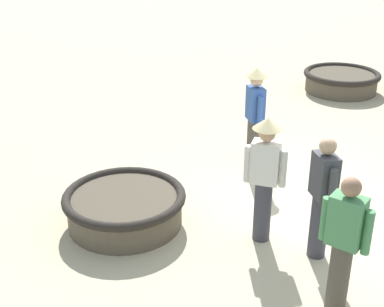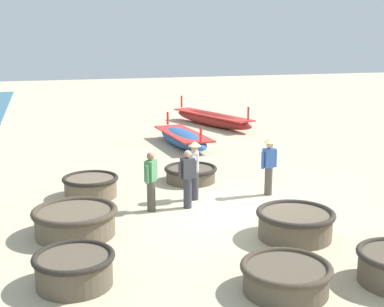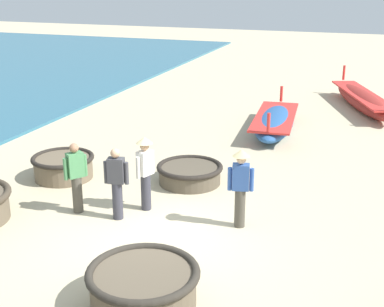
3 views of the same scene
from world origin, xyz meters
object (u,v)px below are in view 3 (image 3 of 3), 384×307
Objects in this scene: long_boat_green_hull at (275,122)px; fisherman_standing_right at (117,182)px; long_boat_ochre_hull at (362,100)px; coracle_far_right at (190,173)px; fisherman_with_hat at (241,183)px; fisherman_standing_left at (145,169)px; coracle_far_left at (63,166)px; fisherman_hauling at (76,176)px; coracle_weathered at (143,285)px.

long_boat_green_hull is 2.81× the size of fisherman_standing_right.
coracle_far_right is at bearing -111.51° from long_boat_ochre_hull.
fisherman_with_hat is 1.00× the size of fisherman_standing_left.
long_boat_ochre_hull is at bearing 69.95° from fisherman_standing_left.
fisherman_standing_right is (-0.75, -2.42, 0.58)m from coracle_far_right.
coracle_far_right is at bearing -102.03° from long_boat_green_hull.
fisherman_hauling is (1.41, -1.66, 0.51)m from coracle_far_left.
long_boat_ochre_hull is at bearing 79.70° from coracle_weathered.
fisherman_with_hat and fisherman_standing_left have the same top height.
fisherman_standing_right is (-1.81, 2.68, 0.49)m from coracle_weathered.
coracle_far_left is at bearing -166.67° from coracle_far_right.
coracle_weathered is 3.32m from fisherman_with_hat.
fisherman_standing_right is 0.94× the size of fisherman_standing_left.
coracle_weathered is 1.09× the size of coracle_far_right.
coracle_far_right is at bearing 72.73° from fisherman_standing_right.
fisherman_with_hat is (-1.90, -11.26, 0.60)m from long_boat_ochre_hull.
fisherman_standing_left is (-4.06, -11.13, 0.60)m from long_boat_ochre_hull.
coracle_far_right is 2.71m from fisherman_with_hat.
long_boat_green_hull is (1.11, 5.21, 0.07)m from coracle_far_right.
long_boat_ochre_hull is at bearing 80.42° from fisherman_with_hat.
coracle_far_right is 1.05× the size of fisherman_standing_right.
long_boat_green_hull is at bearing 77.98° from fisherman_standing_left.
fisherman_standing_left is (-2.16, 0.13, 0.00)m from fisherman_with_hat.
long_boat_green_hull is at bearing -121.91° from long_boat_ochre_hull.
coracle_far_left is 2.97m from fisherman_standing_right.
long_boat_green_hull is 2.64× the size of fisherman_standing_left.
fisherman_with_hat is at bearing 7.87° from fisherman_hauling.
long_boat_green_hull is 8.15m from fisherman_hauling.
coracle_weathered is 1.07× the size of fisherman_standing_left.
fisherman_hauling is 0.94× the size of fisherman_standing_left.
coracle_weathered is at bearing -46.06° from coracle_far_left.
fisherman_standing_right reaches higher than coracle_weathered.
fisherman_standing_left is at bearing -20.73° from coracle_far_left.
coracle_weathered is 10.31m from long_boat_green_hull.
coracle_far_left is 1.01× the size of fisherman_standing_right.
long_boat_ochre_hull is 12.94m from fisherman_hauling.
fisherman_standing_right is (-4.43, -11.76, 0.48)m from long_boat_ochre_hull.
coracle_far_left is at bearing 144.96° from fisherman_standing_right.
long_boat_green_hull reaches higher than coracle_far_left.
coracle_far_right is 5.33m from long_boat_green_hull.
coracle_far_right is at bearing 13.33° from coracle_far_left.
coracle_weathered is at bearing -44.04° from fisherman_hauling.
coracle_far_left reaches higher than coracle_far_right.
long_boat_ochre_hull is 12.57m from fisherman_standing_right.
fisherman_with_hat is (0.72, 3.18, 0.61)m from coracle_weathered.
fisherman_standing_right reaches higher than coracle_far_left.
coracle_far_right is 0.29× the size of long_boat_ochre_hull.
fisherman_standing_right is at bearing -107.27° from coracle_far_right.
long_boat_ochre_hull is 11.43m from fisherman_with_hat.
long_boat_ochre_hull is 3.40× the size of fisherman_with_hat.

